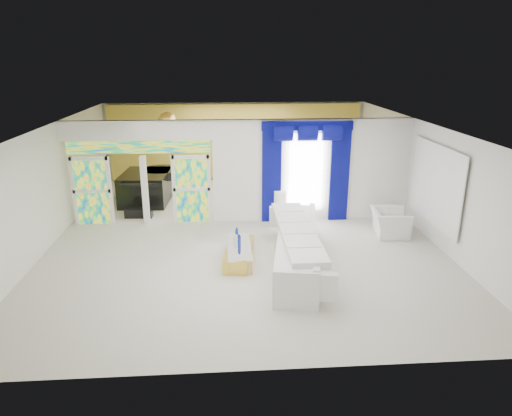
{
  "coord_description": "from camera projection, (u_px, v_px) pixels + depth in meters",
  "views": [
    {
      "loc": [
        -0.47,
        -12.06,
        4.69
      ],
      "look_at": [
        0.3,
        -1.2,
        1.1
      ],
      "focal_mm": 32.44,
      "sensor_mm": 36.0,
      "label": 1
    }
  ],
  "objects": [
    {
      "name": "dividing_wall",
      "position": [
        314.0,
        170.0,
        13.55
      ],
      "size": [
        5.7,
        0.18,
        3.0
      ],
      "primitive_type": "cube",
      "color": "white",
      "rests_on": "ground"
    },
    {
      "name": "blue_drape_left",
      "position": [
        272.0,
        175.0,
        13.37
      ],
      "size": [
        0.55,
        0.1,
        2.8
      ],
      "primitive_type": "cube",
      "color": "#030447",
      "rests_on": "ground"
    },
    {
      "name": "grand_piano",
      "position": [
        146.0,
        187.0,
        15.5
      ],
      "size": [
        1.62,
        2.05,
        0.99
      ],
      "primitive_type": "cube",
      "rotation": [
        0.0,
        0.0,
        -0.06
      ],
      "color": "black",
      "rests_on": "ground"
    },
    {
      "name": "wall_mirror",
      "position": [
        436.0,
        185.0,
        11.83
      ],
      "size": [
        0.04,
        2.7,
        1.9
      ],
      "primitive_type": "cube",
      "color": "white",
      "rests_on": "ground"
    },
    {
      "name": "window_pane",
      "position": [
        306.0,
        173.0,
        13.45
      ],
      "size": [
        1.0,
        0.02,
        2.3
      ],
      "primitive_type": "cube",
      "color": "white",
      "rests_on": "dividing_wall"
    },
    {
      "name": "white_sofa",
      "position": [
        297.0,
        249.0,
        10.81
      ],
      "size": [
        1.59,
        4.31,
        0.8
      ],
      "primitive_type": "cube",
      "rotation": [
        0.0,
        0.0,
        -0.17
      ],
      "color": "silver",
      "rests_on": "ground"
    },
    {
      "name": "decanters",
      "position": [
        237.0,
        238.0,
        11.28
      ],
      "size": [
        0.17,
        0.62,
        0.22
      ],
      "color": "navy",
      "rests_on": "coffee_table"
    },
    {
      "name": "console_table",
      "position": [
        290.0,
        216.0,
        13.71
      ],
      "size": [
        1.1,
        0.4,
        0.36
      ],
      "primitive_type": "cube",
      "rotation": [
        0.0,
        0.0,
        0.06
      ],
      "color": "white",
      "rests_on": "ground"
    },
    {
      "name": "armchair",
      "position": [
        390.0,
        223.0,
        12.65
      ],
      "size": [
        1.06,
        1.18,
        0.7
      ],
      "primitive_type": "imported",
      "rotation": [
        0.0,
        0.0,
        1.46
      ],
      "color": "silver",
      "rests_on": "ground"
    },
    {
      "name": "stained_panel_left",
      "position": [
        92.0,
        191.0,
        13.28
      ],
      "size": [
        0.95,
        0.04,
        2.0
      ],
      "primitive_type": "cube",
      "color": "#994C3F",
      "rests_on": "ground"
    },
    {
      "name": "blue_pelmet",
      "position": [
        307.0,
        126.0,
        13.0
      ],
      "size": [
        2.6,
        0.12,
        0.25
      ],
      "primitive_type": "cube",
      "color": "#030447",
      "rests_on": "dividing_wall"
    },
    {
      "name": "piano_bench",
      "position": [
        139.0,
        213.0,
        14.1
      ],
      "size": [
        0.84,
        0.37,
        0.27
      ],
      "primitive_type": "cube",
      "rotation": [
        0.0,
        0.0,
        -0.06
      ],
      "color": "black",
      "rests_on": "ground"
    },
    {
      "name": "dividing_header",
      "position": [
        137.0,
        130.0,
        12.83
      ],
      "size": [
        4.3,
        0.18,
        0.55
      ],
      "primitive_type": "cube",
      "color": "white",
      "rests_on": "dividing_wall"
    },
    {
      "name": "stained_transom",
      "position": [
        139.0,
        147.0,
        12.98
      ],
      "size": [
        4.0,
        0.05,
        0.35
      ],
      "primitive_type": "cube",
      "color": "#994C3F",
      "rests_on": "dividing_header"
    },
    {
      "name": "gold_curtains",
      "position": [
        236.0,
        142.0,
        18.05
      ],
      "size": [
        9.7,
        0.12,
        2.9
      ],
      "primitive_type": "cube",
      "color": "gold",
      "rests_on": "ground"
    },
    {
      "name": "chandelier",
      "position": [
        167.0,
        121.0,
        15.17
      ],
      "size": [
        0.6,
        0.6,
        0.6
      ],
      "primitive_type": "sphere",
      "color": "gold",
      "rests_on": "ceiling"
    },
    {
      "name": "coffee_table",
      "position": [
        239.0,
        254.0,
        11.07
      ],
      "size": [
        0.82,
        1.72,
        0.37
      ],
      "primitive_type": "cube",
      "rotation": [
        0.0,
        0.0,
        -0.17
      ],
      "color": "gold",
      "rests_on": "ground"
    },
    {
      "name": "table_lamp",
      "position": [
        280.0,
        201.0,
        13.54
      ],
      "size": [
        0.36,
        0.36,
        0.58
      ],
      "primitive_type": "cylinder",
      "color": "white",
      "rests_on": "console_table"
    },
    {
      "name": "blue_drape_right",
      "position": [
        340.0,
        174.0,
        13.51
      ],
      "size": [
        0.55,
        0.1,
        2.8
      ],
      "primitive_type": "cube",
      "color": "#030447",
      "rests_on": "ground"
    },
    {
      "name": "tv_console",
      "position": [
        96.0,
        200.0,
        14.56
      ],
      "size": [
        0.55,
        0.52,
        0.73
      ],
      "primitive_type": "cube",
      "rotation": [
        0.0,
        0.0,
        -0.13
      ],
      "color": "#AF7C57",
      "rests_on": "ground"
    },
    {
      "name": "stained_panel_right",
      "position": [
        192.0,
        189.0,
        13.47
      ],
      "size": [
        0.95,
        0.04,
        2.0
      ],
      "primitive_type": "cube",
      "color": "#994C3F",
      "rests_on": "ground"
    },
    {
      "name": "floor",
      "position": [
        242.0,
        232.0,
        12.93
      ],
      "size": [
        12.0,
        12.0,
        0.0
      ],
      "primitive_type": "plane",
      "color": "#B7AF9E",
      "rests_on": "ground"
    }
  ]
}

